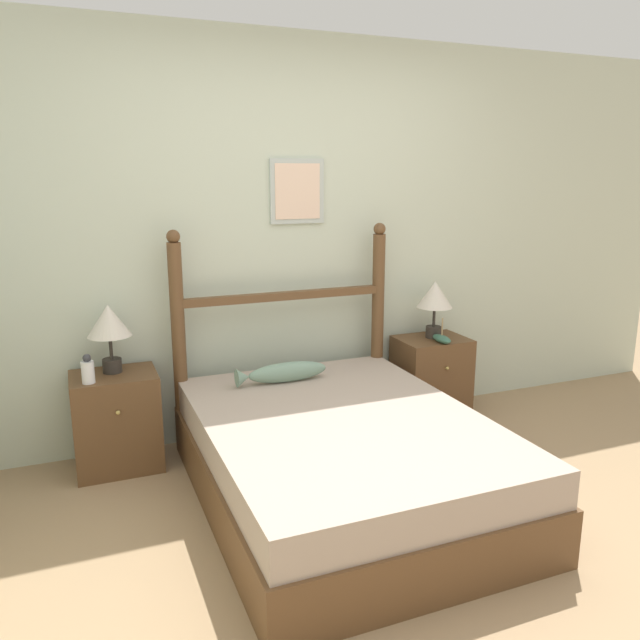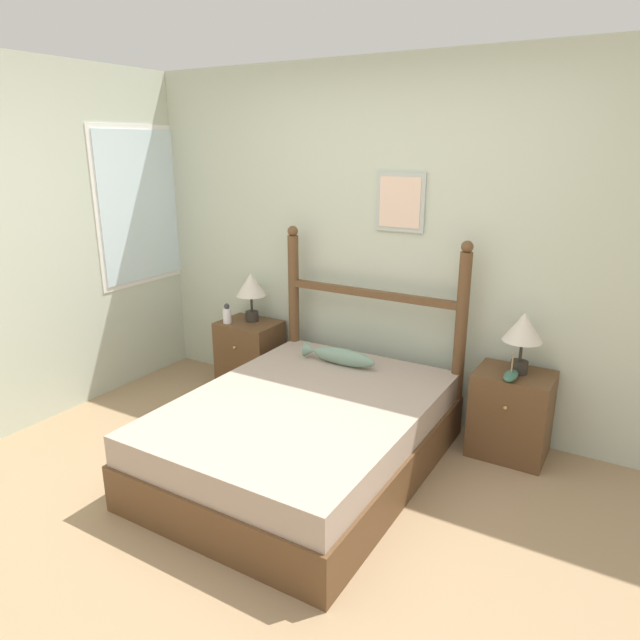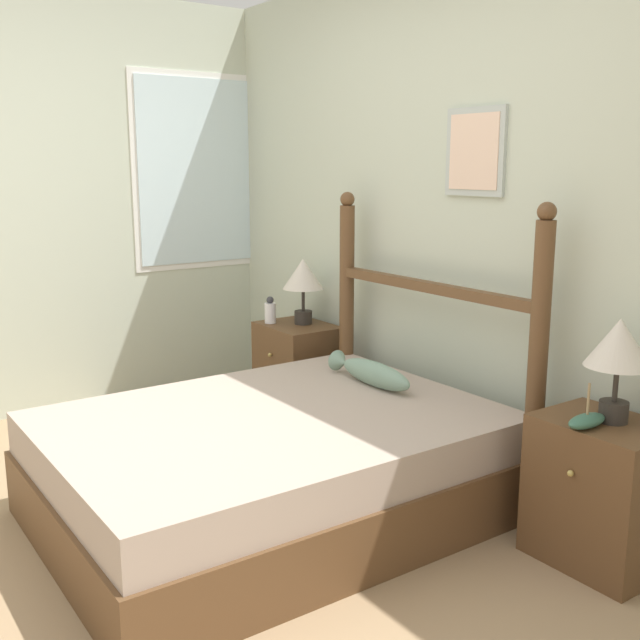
{
  "view_description": "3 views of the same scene",
  "coord_description": "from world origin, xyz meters",
  "px_view_note": "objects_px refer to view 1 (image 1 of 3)",
  "views": [
    {
      "loc": [
        -1.33,
        -2.12,
        1.69
      ],
      "look_at": [
        -0.03,
        1.09,
        0.88
      ],
      "focal_mm": 35.0,
      "sensor_mm": 36.0,
      "label": 1
    },
    {
      "loc": [
        1.64,
        -2.05,
        1.97
      ],
      "look_at": [
        -0.16,
        0.96,
        0.89
      ],
      "focal_mm": 32.0,
      "sensor_mm": 36.0,
      "label": 2
    },
    {
      "loc": [
        2.57,
        -0.95,
        1.53
      ],
      "look_at": [
        -0.18,
        0.97,
        0.83
      ],
      "focal_mm": 42.0,
      "sensor_mm": 36.0,
      "label": 3
    }
  ],
  "objects_px": {
    "bottle": "(88,370)",
    "table_lamp_left": "(109,324)",
    "table_lamp_right": "(435,297)",
    "fish_pillow": "(282,373)",
    "bed": "(342,459)",
    "nightstand_right": "(431,377)",
    "nightstand_left": "(117,421)",
    "model_boat": "(442,339)"
  },
  "relations": [
    {
      "from": "table_lamp_left",
      "to": "bottle",
      "type": "xyz_separation_m",
      "value": [
        -0.14,
        -0.15,
        -0.21
      ]
    },
    {
      "from": "bed",
      "to": "model_boat",
      "type": "height_order",
      "value": "model_boat"
    },
    {
      "from": "nightstand_left",
      "to": "table_lamp_right",
      "type": "bearing_deg",
      "value": 0.44
    },
    {
      "from": "nightstand_right",
      "to": "table_lamp_right",
      "type": "bearing_deg",
      "value": 46.48
    },
    {
      "from": "bed",
      "to": "fish_pillow",
      "type": "bearing_deg",
      "value": 99.83
    },
    {
      "from": "nightstand_left",
      "to": "table_lamp_right",
      "type": "height_order",
      "value": "table_lamp_right"
    },
    {
      "from": "nightstand_right",
      "to": "table_lamp_left",
      "type": "bearing_deg",
      "value": 178.87
    },
    {
      "from": "bottle",
      "to": "table_lamp_left",
      "type": "bearing_deg",
      "value": 48.14
    },
    {
      "from": "table_lamp_left",
      "to": "table_lamp_right",
      "type": "distance_m",
      "value": 2.14
    },
    {
      "from": "model_boat",
      "to": "fish_pillow",
      "type": "height_order",
      "value": "model_boat"
    },
    {
      "from": "nightstand_right",
      "to": "bottle",
      "type": "relative_size",
      "value": 3.48
    },
    {
      "from": "bed",
      "to": "fish_pillow",
      "type": "height_order",
      "value": "fish_pillow"
    },
    {
      "from": "table_lamp_right",
      "to": "fish_pillow",
      "type": "distance_m",
      "value": 1.26
    },
    {
      "from": "table_lamp_left",
      "to": "bed",
      "type": "bearing_deg",
      "value": -39.54
    },
    {
      "from": "bottle",
      "to": "bed",
      "type": "bearing_deg",
      "value": -31.18
    },
    {
      "from": "bottle",
      "to": "model_boat",
      "type": "relative_size",
      "value": 0.88
    },
    {
      "from": "bed",
      "to": "bottle",
      "type": "distance_m",
      "value": 1.46
    },
    {
      "from": "bottle",
      "to": "fish_pillow",
      "type": "relative_size",
      "value": 0.29
    },
    {
      "from": "bed",
      "to": "nightstand_left",
      "type": "distance_m",
      "value": 1.36
    },
    {
      "from": "nightstand_right",
      "to": "fish_pillow",
      "type": "relative_size",
      "value": 1.02
    },
    {
      "from": "bed",
      "to": "model_boat",
      "type": "bearing_deg",
      "value": 34.01
    },
    {
      "from": "nightstand_right",
      "to": "fish_pillow",
      "type": "distance_m",
      "value": 1.22
    },
    {
      "from": "bed",
      "to": "table_lamp_left",
      "type": "distance_m",
      "value": 1.52
    },
    {
      "from": "nightstand_right",
      "to": "model_boat",
      "type": "height_order",
      "value": "model_boat"
    },
    {
      "from": "nightstand_left",
      "to": "model_boat",
      "type": "bearing_deg",
      "value": -3.2
    },
    {
      "from": "bottle",
      "to": "model_boat",
      "type": "height_order",
      "value": "model_boat"
    },
    {
      "from": "model_boat",
      "to": "bottle",
      "type": "bearing_deg",
      "value": 179.78
    },
    {
      "from": "table_lamp_left",
      "to": "table_lamp_right",
      "type": "bearing_deg",
      "value": -0.68
    },
    {
      "from": "nightstand_left",
      "to": "bottle",
      "type": "bearing_deg",
      "value": -140.67
    },
    {
      "from": "table_lamp_right",
      "to": "fish_pillow",
      "type": "bearing_deg",
      "value": -169.85
    },
    {
      "from": "bed",
      "to": "fish_pillow",
      "type": "xyz_separation_m",
      "value": [
        -0.11,
        0.64,
        0.3
      ]
    },
    {
      "from": "table_lamp_left",
      "to": "table_lamp_right",
      "type": "relative_size",
      "value": 1.0
    },
    {
      "from": "nightstand_right",
      "to": "table_lamp_right",
      "type": "relative_size",
      "value": 1.44
    },
    {
      "from": "bed",
      "to": "bottle",
      "type": "bearing_deg",
      "value": 148.82
    },
    {
      "from": "table_lamp_right",
      "to": "fish_pillow",
      "type": "height_order",
      "value": "table_lamp_right"
    },
    {
      "from": "table_lamp_left",
      "to": "model_boat",
      "type": "bearing_deg",
      "value": -4.33
    },
    {
      "from": "table_lamp_right",
      "to": "model_boat",
      "type": "bearing_deg",
      "value": -97.74
    },
    {
      "from": "nightstand_left",
      "to": "model_boat",
      "type": "relative_size",
      "value": 3.04
    },
    {
      "from": "table_lamp_left",
      "to": "bottle",
      "type": "relative_size",
      "value": 2.42
    },
    {
      "from": "fish_pillow",
      "to": "table_lamp_right",
      "type": "bearing_deg",
      "value": 10.15
    },
    {
      "from": "bed",
      "to": "fish_pillow",
      "type": "distance_m",
      "value": 0.71
    },
    {
      "from": "model_boat",
      "to": "table_lamp_left",
      "type": "bearing_deg",
      "value": 175.67
    }
  ]
}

